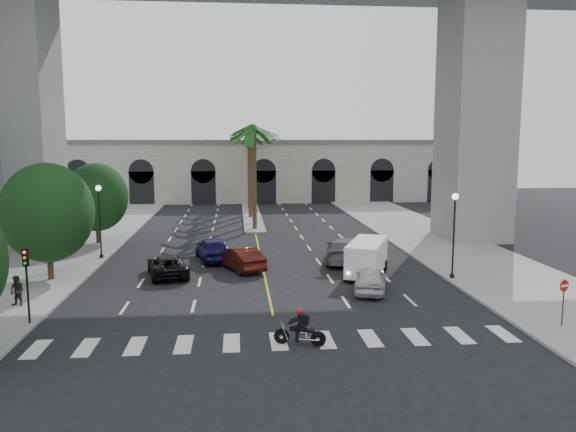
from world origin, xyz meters
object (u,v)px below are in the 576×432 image
object	(u,v)px
motorcycle_rider	(301,329)
pedestrian_b	(17,291)
cargo_van	(367,257)
do_not_enter_sign	(564,293)
car_e	(213,249)
car_d	(343,250)
car_c	(168,266)
lamp_post_left_far	(100,215)
car_a	(371,279)
traffic_signal_far	(26,273)
car_b	(240,258)
lamp_post_right	(454,228)

from	to	relation	value
motorcycle_rider	pedestrian_b	bearing A→B (deg)	172.53
cargo_van	do_not_enter_sign	xyz separation A→B (m)	(6.57, -10.63, 0.42)
car_e	do_not_enter_sign	size ratio (longest dim) A/B	2.20
car_d	car_c	bearing A→B (deg)	27.52
car_c	lamp_post_left_far	bearing A→B (deg)	-58.08
car_d	car_a	bearing A→B (deg)	103.41
traffic_signal_far	car_b	distance (m)	14.44
lamp_post_left_far	cargo_van	world-z (taller)	lamp_post_left_far
car_c	pedestrian_b	world-z (taller)	pedestrian_b
lamp_post_right	cargo_van	bearing A→B (deg)	162.50
lamp_post_left_far	pedestrian_b	distance (m)	11.99
cargo_van	car_b	bearing A→B (deg)	-174.42
pedestrian_b	motorcycle_rider	bearing A→B (deg)	-5.74
car_a	cargo_van	xyz separation A→B (m)	(0.64, 3.73, 0.51)
car_a	lamp_post_left_far	bearing A→B (deg)	-14.80
traffic_signal_far	lamp_post_left_far	bearing A→B (deg)	90.40
motorcycle_rider	car_a	distance (m)	9.27
traffic_signal_far	motorcycle_rider	world-z (taller)	traffic_signal_far
lamp_post_left_far	traffic_signal_far	distance (m)	14.52
traffic_signal_far	car_b	world-z (taller)	traffic_signal_far
traffic_signal_far	pedestrian_b	xyz separation A→B (m)	(-1.55, 2.82, -1.58)
lamp_post_left_far	lamp_post_right	xyz separation A→B (m)	(22.80, -8.00, 0.00)
lamp_post_left_far	car_a	distance (m)	20.12
car_c	lamp_post_right	bearing A→B (deg)	158.48
lamp_post_left_far	car_a	xyz separation A→B (m)	(17.18, -10.16, -2.50)
lamp_post_left_far	car_b	bearing A→B (deg)	-22.17
car_d	traffic_signal_far	bearing A→B (deg)	48.68
lamp_post_right	car_e	xyz separation A→B (m)	(-14.80, 7.00, -2.36)
car_c	do_not_enter_sign	world-z (taller)	do_not_enter_sign
traffic_signal_far	car_c	xyz separation A→B (m)	(5.21, 9.15, -1.84)
lamp_post_left_far	car_e	bearing A→B (deg)	-7.16
motorcycle_rider	car_a	xyz separation A→B (m)	(4.87, 7.89, 0.00)
car_c	pedestrian_b	xyz separation A→B (m)	(-6.76, -6.33, 0.26)
lamp_post_right	car_c	xyz separation A→B (m)	(-17.49, 2.65, -2.55)
lamp_post_left_far	do_not_enter_sign	xyz separation A→B (m)	(24.40, -17.06, -1.56)
car_d	cargo_van	bearing A→B (deg)	112.51
lamp_post_left_far	car_e	xyz separation A→B (m)	(8.00, -1.00, -2.36)
motorcycle_rider	do_not_enter_sign	distance (m)	12.16
car_b	car_c	distance (m)	4.77
car_e	do_not_enter_sign	world-z (taller)	do_not_enter_sign
car_c	car_e	xyz separation A→B (m)	(2.68, 4.34, 0.19)
motorcycle_rider	pedestrian_b	xyz separation A→B (m)	(-13.76, 6.38, 0.21)
do_not_enter_sign	lamp_post_right	bearing A→B (deg)	80.54
traffic_signal_far	pedestrian_b	distance (m)	3.59
car_b	pedestrian_b	distance (m)	13.68
car_a	car_c	xyz separation A→B (m)	(-11.87, 4.81, -0.05)
car_c	car_e	world-z (taller)	car_e
traffic_signal_far	car_e	world-z (taller)	traffic_signal_far
car_b	car_d	world-z (taller)	car_d
lamp_post_right	car_c	distance (m)	17.87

